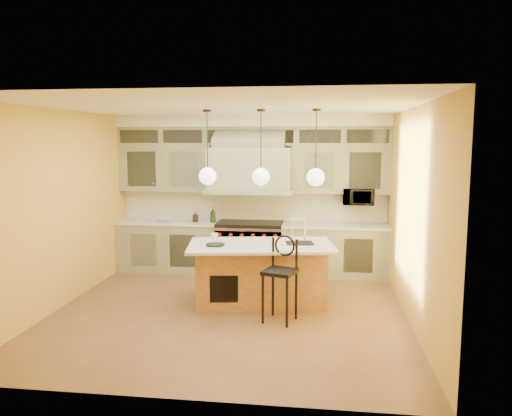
# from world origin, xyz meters

# --- Properties ---
(floor) EXTENTS (5.00, 5.00, 0.00)m
(floor) POSITION_xyz_m (0.00, 0.00, 0.00)
(floor) COLOR brown
(floor) RESTS_ON ground
(ceiling) EXTENTS (5.00, 5.00, 0.00)m
(ceiling) POSITION_xyz_m (0.00, 0.00, 2.90)
(ceiling) COLOR white
(ceiling) RESTS_ON wall_back
(wall_back) EXTENTS (5.00, 0.00, 5.00)m
(wall_back) POSITION_xyz_m (0.00, 2.50, 1.45)
(wall_back) COLOR gold
(wall_back) RESTS_ON ground
(wall_front) EXTENTS (5.00, 0.00, 5.00)m
(wall_front) POSITION_xyz_m (0.00, -2.50, 1.45)
(wall_front) COLOR gold
(wall_front) RESTS_ON ground
(wall_left) EXTENTS (0.00, 5.00, 5.00)m
(wall_left) POSITION_xyz_m (-2.50, 0.00, 1.45)
(wall_left) COLOR gold
(wall_left) RESTS_ON ground
(wall_right) EXTENTS (0.00, 5.00, 5.00)m
(wall_right) POSITION_xyz_m (2.50, 0.00, 1.45)
(wall_right) COLOR gold
(wall_right) RESTS_ON ground
(back_cabinetry) EXTENTS (5.00, 0.77, 2.90)m
(back_cabinetry) POSITION_xyz_m (0.00, 2.23, 1.43)
(back_cabinetry) COLOR gray
(back_cabinetry) RESTS_ON floor
(range) EXTENTS (1.20, 0.74, 0.96)m
(range) POSITION_xyz_m (0.00, 2.14, 0.49)
(range) COLOR silver
(range) RESTS_ON floor
(kitchen_island) EXTENTS (2.29, 1.46, 1.35)m
(kitchen_island) POSITION_xyz_m (0.41, 0.45, 0.47)
(kitchen_island) COLOR brown
(kitchen_island) RESTS_ON floor
(counter_stool) EXTENTS (0.51, 0.51, 1.17)m
(counter_stool) POSITION_xyz_m (0.76, -0.27, 0.67)
(counter_stool) COLOR black
(counter_stool) RESTS_ON floor
(microwave) EXTENTS (0.54, 0.37, 0.30)m
(microwave) POSITION_xyz_m (1.95, 2.25, 1.45)
(microwave) COLOR black
(microwave) RESTS_ON back_cabinetry
(oil_bottle_a) EXTENTS (0.12, 0.12, 0.29)m
(oil_bottle_a) POSITION_xyz_m (-0.70, 2.15, 1.08)
(oil_bottle_a) COLOR #183113
(oil_bottle_a) RESTS_ON back_cabinetry
(oil_bottle_b) EXTENTS (0.10, 0.10, 0.20)m
(oil_bottle_b) POSITION_xyz_m (-1.03, 2.15, 1.04)
(oil_bottle_b) COLOR black
(oil_bottle_b) RESTS_ON back_cabinetry
(fruit_bowl) EXTENTS (0.32, 0.32, 0.08)m
(fruit_bowl) POSITION_xyz_m (-1.60, 2.13, 0.98)
(fruit_bowl) COLOR beige
(fruit_bowl) RESTS_ON back_cabinetry
(cup) EXTENTS (0.12, 0.12, 0.10)m
(cup) POSITION_xyz_m (-0.34, 0.62, 0.97)
(cup) COLOR silver
(cup) RESTS_ON kitchen_island
(pendant_left) EXTENTS (0.26, 0.26, 1.11)m
(pendant_left) POSITION_xyz_m (-0.40, 0.45, 1.95)
(pendant_left) COLOR #2D2319
(pendant_left) RESTS_ON ceiling
(pendant_center) EXTENTS (0.26, 0.26, 1.11)m
(pendant_center) POSITION_xyz_m (0.40, 0.45, 1.95)
(pendant_center) COLOR #2D2319
(pendant_center) RESTS_ON ceiling
(pendant_right) EXTENTS (0.26, 0.26, 1.11)m
(pendant_right) POSITION_xyz_m (1.20, 0.45, 1.95)
(pendant_right) COLOR #2D2319
(pendant_right) RESTS_ON ceiling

